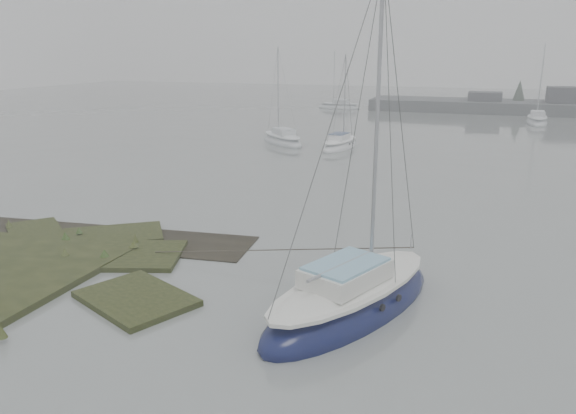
{
  "coord_description": "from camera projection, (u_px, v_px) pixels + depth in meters",
  "views": [
    {
      "loc": [
        10.14,
        -13.94,
        7.46
      ],
      "look_at": [
        3.48,
        5.18,
        1.8
      ],
      "focal_mm": 35.0,
      "sensor_mm": 36.0,
      "label": 1
    }
  ],
  "objects": [
    {
      "name": "sailboat_main",
      "position": [
        351.0,
        302.0,
        16.52
      ],
      "size": [
        5.18,
        7.87,
        10.59
      ],
      "rotation": [
        0.0,
        0.0,
        -0.4
      ],
      "color": "#0D1339",
      "rests_on": "ground"
    },
    {
      "name": "sailboat_far_c",
      "position": [
        339.0,
        107.0,
        74.47
      ],
      "size": [
        5.83,
        2.31,
        8.05
      ],
      "rotation": [
        0.0,
        0.0,
        1.49
      ],
      "color": "silver",
      "rests_on": "ground"
    },
    {
      "name": "sailboat_far_b",
      "position": [
        537.0,
        121.0,
        59.16
      ],
      "size": [
        2.16,
        6.27,
        8.8
      ],
      "rotation": [
        0.0,
        0.0,
        -0.02
      ],
      "color": "silver",
      "rests_on": "ground"
    },
    {
      "name": "ground",
      "position": [
        348.0,
        146.0,
        45.18
      ],
      "size": [
        160.0,
        160.0,
        0.0
      ],
      "primitive_type": "plane",
      "color": "slate",
      "rests_on": "ground"
    },
    {
      "name": "sailboat_white",
      "position": [
        340.0,
        145.0,
        44.3
      ],
      "size": [
        2.59,
        5.73,
        7.81
      ],
      "rotation": [
        0.0,
        0.0,
        -0.14
      ],
      "color": "silver",
      "rests_on": "ground"
    },
    {
      "name": "sailboat_far_a",
      "position": [
        282.0,
        141.0,
        46.5
      ],
      "size": [
        5.58,
        5.52,
        8.34
      ],
      "rotation": [
        0.0,
        0.0,
        0.8
      ],
      "color": "#A9ADB2",
      "rests_on": "ground"
    }
  ]
}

